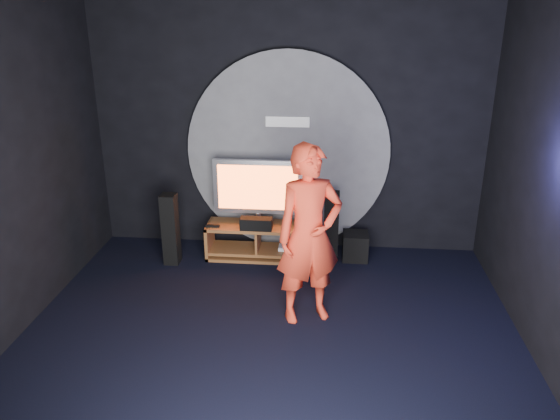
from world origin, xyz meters
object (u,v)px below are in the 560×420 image
object	(u,v)px
subwoofer	(355,246)
player	(309,235)
tv	(258,189)
media_console	(259,243)
tower_speaker_right	(331,227)
tower_speaker_left	(171,229)

from	to	relation	value
subwoofer	player	distance (m)	1.72
tv	player	xyz separation A→B (m)	(0.71, -1.45, 0.03)
media_console	tower_speaker_right	bearing A→B (deg)	-0.57
tower_speaker_right	subwoofer	distance (m)	0.43
subwoofer	tower_speaker_left	bearing A→B (deg)	-171.99
tv	player	world-z (taller)	player
subwoofer	tv	bearing A→B (deg)	179.70
tv	tower_speaker_right	distance (m)	1.04
tv	tower_speaker_left	distance (m)	1.21
tower_speaker_left	tv	bearing A→B (deg)	17.35
media_console	tv	bearing A→B (deg)	96.30
media_console	player	xyz separation A→B (m)	(0.70, -1.38, 0.74)
tower_speaker_left	subwoofer	distance (m)	2.36
media_console	tower_speaker_left	distance (m)	1.14
tower_speaker_right	subwoofer	bearing A→B (deg)	12.28
media_console	tower_speaker_left	size ratio (longest dim) A/B	1.43
tower_speaker_left	tower_speaker_right	distance (m)	2.02
tower_speaker_right	media_console	bearing A→B (deg)	179.43
tower_speaker_left	player	xyz separation A→B (m)	(1.78, -1.12, 0.48)
player	media_console	bearing A→B (deg)	94.27
media_console	tower_speaker_left	world-z (taller)	tower_speaker_left
tower_speaker_left	tower_speaker_right	size ratio (longest dim) A/B	1.00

